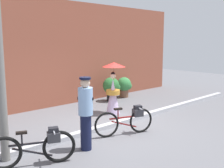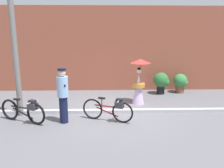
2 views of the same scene
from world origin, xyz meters
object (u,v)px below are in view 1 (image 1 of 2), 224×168
person_with_parasol (113,88)px  bicycle_near_officer (127,120)px  person_officer (86,111)px  potted_plant_by_door (124,86)px  potted_plant_small (112,87)px  bicycle_far_side (36,147)px

person_with_parasol → bicycle_near_officer: bearing=-123.0°
person_officer → person_with_parasol: size_ratio=0.95×
bicycle_near_officer → person_with_parasol: 2.27m
bicycle_near_officer → person_officer: (-1.45, -0.06, 0.51)m
bicycle_near_officer → person_officer: size_ratio=0.94×
person_officer → person_with_parasol: (2.66, 1.92, -0.01)m
person_officer → potted_plant_by_door: (4.94, 3.60, -0.41)m
potted_plant_by_door → potted_plant_small: 1.01m
bicycle_far_side → person_officer: bearing=-1.6°
person_with_parasol → potted_plant_by_door: (2.28, 1.69, -0.40)m
bicycle_near_officer → potted_plant_by_door: bearing=45.4°
bicycle_far_side → potted_plant_by_door: (6.19, 3.57, 0.12)m
bicycle_far_side → person_with_parasol: 4.36m
person_officer → bicycle_far_side: bearing=178.4°
person_officer → potted_plant_small: 5.22m
person_with_parasol → potted_plant_by_door: person_with_parasol is taller
bicycle_near_officer → person_officer: bearing=-177.6°
bicycle_near_officer → person_with_parasol: bearing=57.0°
bicycle_near_officer → potted_plant_by_door: (3.49, 3.54, 0.10)m
person_with_parasol → potted_plant_small: size_ratio=1.77×
bicycle_near_officer → potted_plant_by_door: 4.97m
person_with_parasol → potted_plant_small: (1.29, 1.48, -0.31)m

